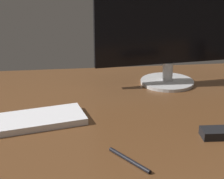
# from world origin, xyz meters

# --- Properties ---
(desk) EXTENTS (1.40, 0.84, 0.02)m
(desk) POSITION_xyz_m (0.00, 0.00, 0.01)
(desk) COLOR brown
(desk) RESTS_ON ground
(monitor) EXTENTS (0.54, 0.20, 0.41)m
(monitor) POSITION_xyz_m (0.28, 0.19, 0.23)
(monitor) COLOR #BEBEBE
(monitor) RESTS_ON desk
(keyboard) EXTENTS (0.36, 0.20, 0.02)m
(keyboard) POSITION_xyz_m (-0.21, -0.10, 0.03)
(keyboard) COLOR white
(keyboard) RESTS_ON desk
(pen) EXTENTS (0.08, 0.12, 0.01)m
(pen) POSITION_xyz_m (0.05, -0.32, 0.02)
(pen) COLOR black
(pen) RESTS_ON desk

